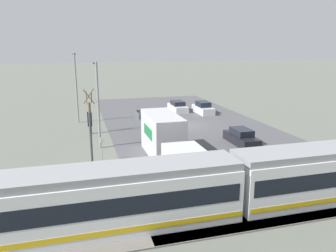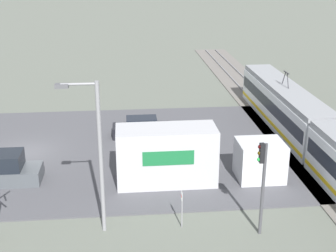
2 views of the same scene
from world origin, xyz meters
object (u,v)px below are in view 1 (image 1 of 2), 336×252
Objects in this scene: sedan_car_1 at (241,137)px; street_tree at (90,114)px; light_rail_tram at (235,184)px; traffic_light_pole at (91,137)px; sedan_car_2 at (178,107)px; street_lamp_near_crossing at (76,83)px; sedan_car_0 at (203,108)px; street_lamp_mid_block at (98,99)px; pickup_truck at (148,120)px; box_truck at (167,141)px; no_parking_sign at (102,147)px.

street_tree is at bearing 149.92° from sedan_car_1.
traffic_light_pole is (7.33, -6.38, 1.51)m from light_rail_tram.
street_lamp_near_crossing reaches higher than sedan_car_2.
sedan_car_0 is 0.98× the size of sedan_car_2.
street_lamp_mid_block is (-0.59, 5.10, 2.31)m from street_tree.
sedan_car_0 is 3.78m from sedan_car_2.
street_tree is at bearing 11.58° from pickup_truck.
sedan_car_0 is 14.63m from sedan_car_1.
box_truck is 1.80× the size of pickup_truck.
street_tree is (15.31, 6.74, 1.42)m from sedan_car_0.
sedan_car_0 is 0.58× the size of street_lamp_mid_block.
sedan_car_1 reaches higher than sedan_car_2.
light_rail_tram is 6.99× the size of sedan_car_2.
street_tree is at bearing -62.02° from box_truck.
sedan_car_1 is 0.53× the size of street_lamp_near_crossing.
sedan_car_1 is at bearing 136.70° from street_lamp_near_crossing.
light_rail_tram is 13.28m from sedan_car_1.
light_rail_tram is 20.62m from pickup_truck.
sedan_car_2 is 15.58m from street_tree.
no_parking_sign reaches higher than sedan_car_2.
light_rail_tram is 7.15× the size of sedan_car_0.
sedan_car_0 reaches higher than sedan_car_1.
sedan_car_1 is 0.91× the size of traffic_light_pole.
no_parking_sign is at bearing -123.08° from sedan_car_2.
sedan_car_0 is at bearing -128.74° from traffic_light_pole.
street_tree reaches higher than pickup_truck.
no_parking_sign is (-1.64, 15.19, -3.52)m from street_lamp_near_crossing.
box_truck is 5.01× the size of no_parking_sign.
light_rail_tram is at bearing 122.48° from no_parking_sign.
sedan_car_1 is 2.19× the size of no_parking_sign.
street_tree is at bearing -92.03° from traffic_light_pole.
box_truck is 1.31× the size of street_lamp_mid_block.
street_lamp_mid_block reaches higher than sedan_car_0.
street_lamp_mid_block is (5.81, 6.41, 3.68)m from pickup_truck.
pickup_truck is at bearing -168.42° from street_tree.
pickup_truck is 11.47m from sedan_car_1.
sedan_car_2 is 0.55× the size of street_lamp_near_crossing.
street_lamp_mid_block is at bearing 47.83° from pickup_truck.
street_lamp_near_crossing is 11.24m from street_lamp_mid_block.
sedan_car_1 is at bearing 149.92° from street_tree.
street_tree is (5.47, -10.29, 0.48)m from box_truck.
no_parking_sign is at bearing 92.81° from street_tree.
box_truck reaches higher than sedan_car_0.
street_tree is at bearing -143.46° from sedan_car_2.
street_tree is (13.41, -7.76, 1.48)m from sedan_car_1.
sedan_car_0 is at bearing -141.17° from street_lamp_mid_block.
street_lamp_near_crossing is at bearing -166.62° from sedan_car_2.
no_parking_sign is (5.01, -1.09, -0.44)m from box_truck.
street_lamp_mid_block is at bearing -91.93° from no_parking_sign.
light_rail_tram is at bearing 91.31° from pickup_truck.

